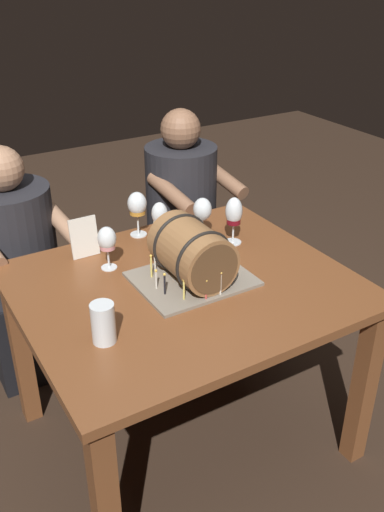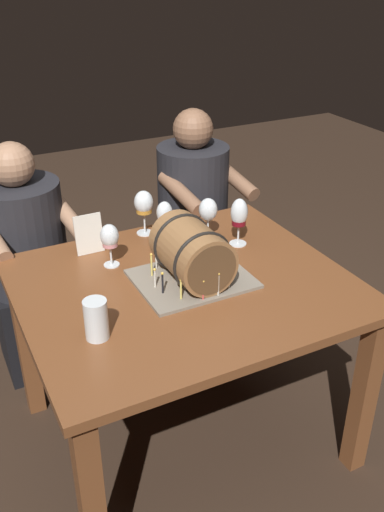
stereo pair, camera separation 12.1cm
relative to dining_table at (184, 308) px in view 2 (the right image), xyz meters
The scene contains 12 objects.
ground_plane 0.64m from the dining_table, ahead, with size 8.00×8.00×0.00m, color #332319.
dining_table is the anchor object (origin of this frame).
barrel_cake 0.22m from the dining_table, ahead, with size 0.41×0.33×0.23m.
wine_glass_red 0.45m from the dining_table, 27.60° to the left, with size 0.07×0.07×0.20m.
wine_glass_amber 0.50m from the dining_table, 86.15° to the left, with size 0.08×0.08×0.19m.
wine_glass_empty 0.43m from the dining_table, 48.02° to the left, with size 0.08×0.08×0.18m.
wine_glass_white 0.40m from the dining_table, 78.03° to the left, with size 0.06×0.06×0.19m.
wine_glass_rose 0.38m from the dining_table, 128.64° to the left, with size 0.07×0.07×0.17m.
beer_pint 0.46m from the dining_table, 155.74° to the right, with size 0.07×0.07×0.13m.
menu_card 0.48m from the dining_table, 121.49° to the left, with size 0.11×0.01×0.16m, color silver.
person_seated_left 0.87m from the dining_table, 119.17° to the left, with size 0.45×0.53×1.12m.
person_seated_right 0.87m from the dining_table, 60.78° to the left, with size 0.43×0.51×1.16m.
Camera 2 is at (-0.76, -1.57, 1.81)m, focal length 39.55 mm.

